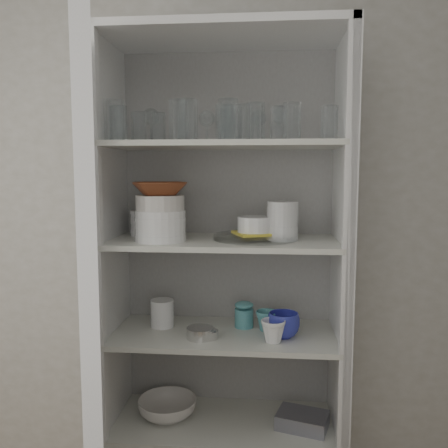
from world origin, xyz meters
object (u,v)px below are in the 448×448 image
Objects in this scene: tin_box at (302,420)px; white_canister at (162,313)px; goblet_1 at (207,126)px; plate_stack_front at (160,226)px; white_ramekin at (255,224)px; mug_teal at (267,321)px; goblet_0 at (151,125)px; glass_platter at (255,237)px; grey_bowl_stack at (283,221)px; yellow_trivet at (255,233)px; measuring_cups at (200,333)px; plate_stack_back at (154,223)px; goblet_3 at (280,123)px; teal_jar at (244,316)px; cupboard_door at (93,395)px; goblet_2 at (258,126)px; pantry_cabinet at (225,309)px; cream_dish at (167,408)px; mug_white at (273,331)px; terracotta_bowl at (160,189)px.

white_canister is at bearing 173.39° from tin_box.
goblet_1 is 0.49m from plate_stack_front.
mug_teal is (0.05, 0.02, -0.42)m from white_ramekin.
glass_platter is at bearing -9.85° from goblet_0.
goblet_0 reaches higher than grey_bowl_stack.
glass_platter is 2.19× the size of yellow_trivet.
measuring_cups is (-0.22, -0.10, -0.44)m from white_ramekin.
plate_stack_back is at bearing 170.03° from grey_bowl_stack.
goblet_1 is 0.99× the size of grey_bowl_stack.
goblet_3 is 0.70m from plate_stack_back.
teal_jar is (-0.15, -0.05, -0.84)m from goblet_3.
grey_bowl_stack is (0.58, 0.63, 0.47)m from cupboard_door.
goblet_2 is 0.76× the size of plate_stack_back.
pantry_cabinet reaches higher than mug_teal.
yellow_trivet is at bearing -93.73° from goblet_2.
goblet_1 reaches higher than mug_teal.
goblet_0 is at bearing 170.98° from grey_bowl_stack.
yellow_trivet is (0.22, -0.12, -0.45)m from goblet_1.
plate_stack_front is 1.40× the size of white_ramekin.
mug_white is at bearing -14.09° from cream_dish.
plate_stack_back is at bearing 137.13° from mug_white.
pantry_cabinet reaches higher than plate_stack_front.
goblet_0 is 1.05× the size of goblet_1.
cupboard_door reaches higher than glass_platter.
mug_white is at bearing -95.76° from goblet_3.
mug_teal is at bearing 120.96° from cupboard_door.
goblet_3 reaches higher than mug_white.
cupboard_door is at bearing -157.60° from mug_white.
white_ramekin reaches higher than teal_jar.
goblet_3 reaches higher than yellow_trivet.
plate_stack_back is 0.98× the size of tin_box.
goblet_1 reaches higher than terracotta_bowl.
grey_bowl_stack is 1.72× the size of mug_teal.
goblet_2 reaches higher than measuring_cups.
teal_jar is 0.24m from measuring_cups.
goblet_0 is at bearing 138.08° from mug_white.
grey_bowl_stack is 0.62× the size of cream_dish.
goblet_1 is 0.32m from goblet_3.
measuring_cups is at bearing -38.84° from plate_stack_back.
pantry_cabinet is 0.19m from measuring_cups.
goblet_2 is 0.51m from terracotta_bowl.
yellow_trivet is at bearing -50.89° from teal_jar.
plate_stack_front is 0.47m from measuring_cups.
cupboard_door is at bearing -122.08° from goblet_2.
goblet_2 is 0.75× the size of tin_box.
goblet_3 reaches higher than goblet_2.
white_ramekin is 1.50× the size of mug_white.
yellow_trivet reaches higher than mug_white.
white_canister is at bearing 101.64° from plate_stack_front.
pantry_cabinet is at bearing -3.14° from goblet_0.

